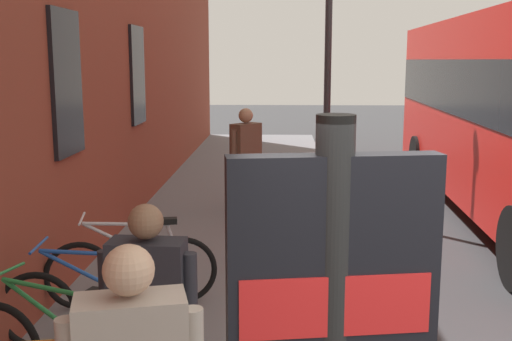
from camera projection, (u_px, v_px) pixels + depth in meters
The scene contains 7 objects.
ground at pixel (453, 280), 7.64m from camera, with size 60.00×60.00×0.00m, color #38383A.
sidewalk_pavement at pixel (239, 230), 9.70m from camera, with size 24.00×3.50×0.12m, color slate.
bicycle_end_of_row at pixel (98, 307), 5.50m from camera, with size 0.48×1.77×0.97m.
bicycle_nearest_sign at pixel (133, 270), 6.47m from camera, with size 0.53×1.75×0.97m.
pedestrian_by_facade at pixel (148, 304), 3.95m from camera, with size 0.26×0.63×1.66m.
pedestrian_crossing_street at pixel (246, 150), 10.22m from camera, with size 0.55×0.52×1.76m.
street_lamp at pixel (329, 21), 10.66m from camera, with size 0.28×0.28×5.40m.
Camera 1 is at (-1.37, 1.14, 2.65)m, focal length 43.97 mm.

